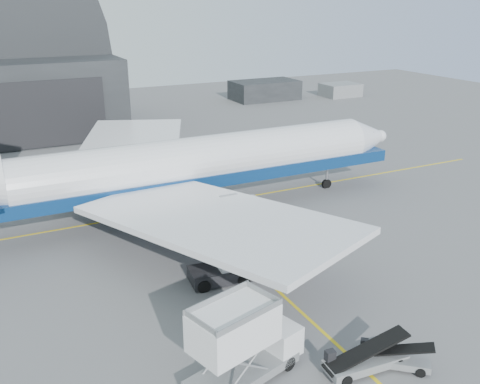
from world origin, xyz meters
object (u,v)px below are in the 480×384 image
catering_truck (242,343)px  belt_loader_a (365,360)px  pushback_tug (221,271)px  belt_loader_b (392,358)px  airliner (183,166)px

catering_truck → belt_loader_a: bearing=-35.1°
pushback_tug → belt_loader_a: (3.17, -13.30, -0.16)m
catering_truck → pushback_tug: (3.69, 10.96, -1.70)m
catering_truck → pushback_tug: bearing=55.1°
catering_truck → belt_loader_b: catering_truck is taller
belt_loader_b → catering_truck: bearing=-158.1°
belt_loader_a → pushback_tug: bearing=107.4°
pushback_tug → belt_loader_b: size_ratio=1.16×
airliner → pushback_tug: (-2.48, -14.25, -4.22)m
pushback_tug → catering_truck: bearing=-102.1°
pushback_tug → airliner: bearing=86.6°
airliner → catering_truck: 26.07m
pushback_tug → belt_loader_b: (4.89, -13.74, -0.26)m
belt_loader_b → belt_loader_a: bearing=-154.5°
airliner → belt_loader_b: size_ratio=12.36×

